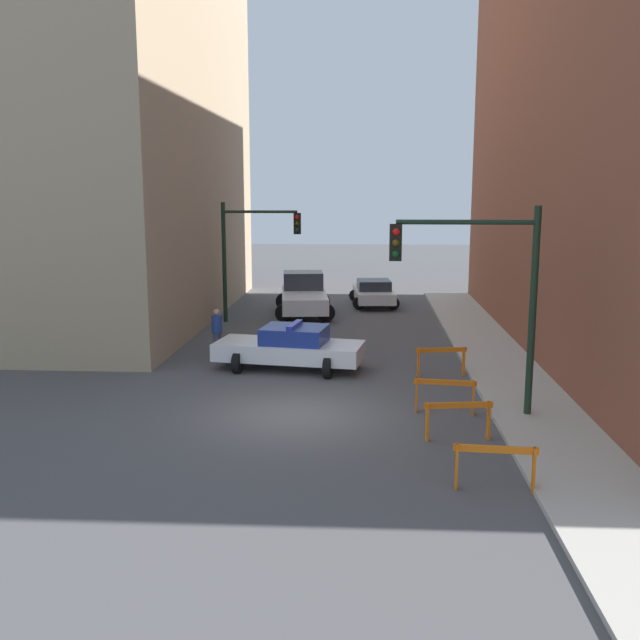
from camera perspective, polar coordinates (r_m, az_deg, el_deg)
The scene contains 13 objects.
ground_plane at distance 18.51m, azimuth -2.01°, elevation -7.55°, with size 120.00×120.00×0.00m, color #4C4C4F.
sidewalk_right at distance 18.91m, azimuth 17.19°, elevation -7.43°, with size 2.40×44.00×0.12m.
building_corner_left at distance 34.59m, azimuth -20.50°, elevation 15.25°, with size 14.00×20.00×18.09m.
traffic_light_near at distance 17.98m, azimuth 13.14°, elevation 3.20°, with size 3.64×0.35×5.20m.
traffic_light_far at distance 31.06m, azimuth -5.71°, elevation 6.03°, with size 3.44×0.35×5.20m.
police_car at distance 22.92m, azimuth -2.38°, elevation -2.18°, with size 4.93×2.81×1.52m.
white_truck at distance 33.14m, azimuth -1.32°, elevation 2.01°, with size 3.05×5.60×1.90m.
parked_car_near at distance 35.84m, azimuth 4.30°, elevation 2.23°, with size 2.53×4.44×1.31m.
pedestrian_crossing at distance 24.96m, azimuth -8.24°, elevation -0.93°, with size 0.47×0.47×1.66m.
barrier_front at distance 14.21m, azimuth 13.84°, elevation -10.83°, with size 1.60×0.27×0.90m.
barrier_mid at distance 16.79m, azimuth 11.00°, elevation -7.40°, with size 1.59×0.37×0.90m.
barrier_back at distance 18.66m, azimuth 9.96°, elevation -5.57°, with size 1.60×0.32×0.90m.
barrier_corner at distance 22.38m, azimuth 9.67°, elevation -2.91°, with size 1.58×0.42×0.90m.
Camera 1 is at (1.81, -17.53, 5.65)m, focal length 40.00 mm.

